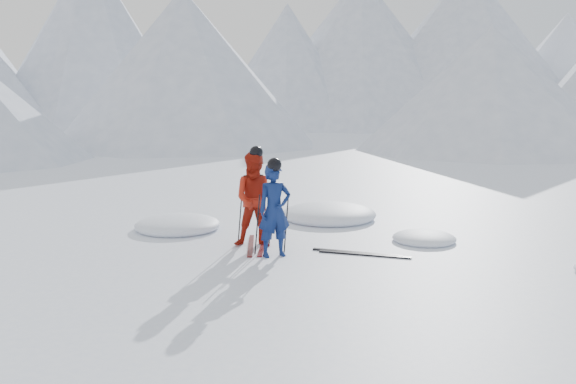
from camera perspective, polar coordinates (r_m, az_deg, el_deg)
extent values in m
plane|color=white|center=(11.47, 7.40, -5.67)|extent=(160.00, 160.00, 0.00)
cone|color=#B2BCD1|center=(52.06, -17.81, 13.28)|extent=(23.96, 23.96, 14.35)
cone|color=#B2BCD1|center=(62.08, -10.06, 11.69)|extent=(17.69, 17.69, 11.93)
cone|color=#B2BCD1|center=(54.78, -0.05, 11.64)|extent=(19.63, 19.63, 10.85)
cone|color=#B2BCD1|center=(58.96, 6.74, 12.99)|extent=(23.31, 23.31, 14.15)
cone|color=#B2BCD1|center=(60.85, 16.24, 12.92)|extent=(28.94, 28.94, 14.88)
cone|color=silver|center=(66.06, 24.42, 10.36)|extent=(24.45, 24.45, 10.76)
cone|color=#B2BCD1|center=(34.15, 18.33, 9.14)|extent=(14.00, 14.00, 6.50)
cone|color=#B2BCD1|center=(36.74, -9.70, 11.37)|extent=(16.00, 16.00, 9.00)
imported|color=navy|center=(10.98, -1.27, -1.74)|extent=(0.70, 0.55, 1.69)
imported|color=#AA1D0D|center=(11.70, -2.95, -0.70)|extent=(0.98, 0.82, 1.84)
cylinder|color=black|center=(11.15, -2.89, -3.06)|extent=(0.11, 0.08, 1.13)
cylinder|color=black|center=(11.30, -0.15, -2.88)|extent=(0.11, 0.07, 1.13)
cylinder|color=black|center=(11.98, -4.48, -1.98)|extent=(0.12, 0.10, 1.22)
cylinder|color=black|center=(11.93, -1.57, -2.00)|extent=(0.12, 0.09, 1.23)
cube|color=black|center=(11.88, -3.50, -5.02)|extent=(0.27, 1.70, 0.03)
cube|color=black|center=(11.90, -2.34, -4.99)|extent=(0.39, 1.69, 0.03)
cube|color=black|center=(11.40, 6.49, -5.66)|extent=(1.55, 0.85, 0.03)
cube|color=black|center=(11.29, 7.18, -5.83)|extent=(1.58, 0.80, 0.03)
ellipsoid|color=white|center=(13.58, -10.28, -3.44)|extent=(1.87, 1.87, 0.41)
ellipsoid|color=white|center=(12.57, 12.61, -4.52)|extent=(1.27, 1.27, 0.28)
ellipsoid|color=white|center=(14.52, 3.82, -2.51)|extent=(2.25, 2.25, 0.49)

